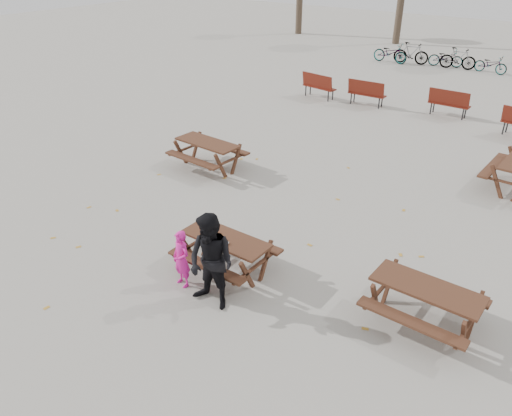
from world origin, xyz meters
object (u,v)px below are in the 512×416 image
Objects in this scene: food_tray at (224,243)px; soda_bottle at (211,234)px; adult at (211,262)px; main_picnic_table at (226,246)px; picnic_table_north at (208,155)px; picnic_table_east at (424,305)px; child at (181,259)px.

soda_bottle is (-0.33, 0.02, 0.05)m from food_tray.
main_picnic_table is at bearing 114.90° from adult.
picnic_table_north reaches higher than food_tray.
picnic_table_east is at bearing 14.88° from food_tray.
adult is 0.97× the size of picnic_table_north.
child is at bearing -113.88° from main_picnic_table.
picnic_table_north is (-3.43, 3.78, -0.43)m from soda_bottle.
food_tray is at bearing 65.55° from child.
picnic_table_east is at bearing -18.00° from picnic_table_north.
main_picnic_table is 0.38m from soda_bottle.
main_picnic_table is 1.53× the size of child.
main_picnic_table is at bearing 76.83° from child.
soda_bottle is 0.14× the size of child.
main_picnic_table is 3.83m from picnic_table_east.
adult reaches higher than main_picnic_table.
picnic_table_east is (4.13, 1.65, -0.19)m from child.
adult is at bearing -45.02° from picnic_table_north.
picnic_table_north reaches higher than picnic_table_east.
adult is 1.01× the size of picnic_table_east.
adult is at bearing -48.78° from soda_bottle.
main_picnic_table is 1.14m from adult.
picnic_table_east is at bearing 11.86° from main_picnic_table.
child reaches higher than picnic_table_east.
picnic_table_north is at bearing 135.35° from main_picnic_table.
soda_bottle reaches higher than picnic_table_north.
child is 0.93m from adult.
child is 0.63× the size of adult.
main_picnic_table is at bearing 118.09° from food_tray.
food_tray is at bearing -42.38° from picnic_table_north.
child reaches higher than picnic_table_north.
child is 4.45m from picnic_table_east.
food_tray is (0.10, -0.18, 0.21)m from main_picnic_table.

